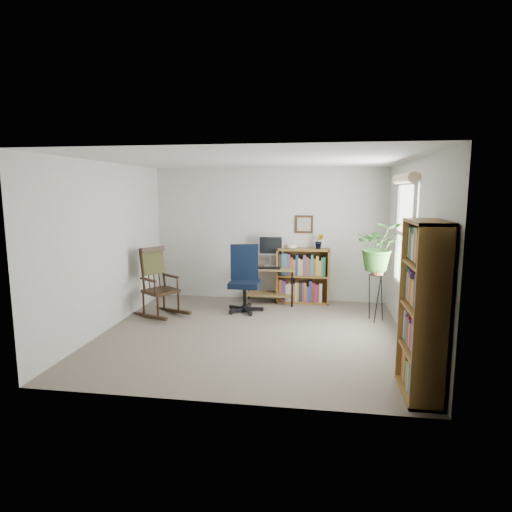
% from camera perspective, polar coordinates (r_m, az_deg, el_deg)
% --- Properties ---
extents(floor, '(4.20, 4.00, 0.00)m').
position_cam_1_polar(floor, '(6.13, -0.56, -10.32)').
color(floor, slate).
rests_on(floor, ground).
extents(ceiling, '(4.20, 4.00, 0.00)m').
position_cam_1_polar(ceiling, '(5.81, -0.60, 12.67)').
color(ceiling, silver).
rests_on(ceiling, ground).
extents(wall_back, '(4.20, 0.00, 2.40)m').
position_cam_1_polar(wall_back, '(7.82, 1.74, 2.86)').
color(wall_back, beige).
rests_on(wall_back, ground).
extents(wall_front, '(4.20, 0.00, 2.40)m').
position_cam_1_polar(wall_front, '(3.92, -5.21, -3.14)').
color(wall_front, beige).
rests_on(wall_front, ground).
extents(wall_left, '(0.00, 4.00, 2.40)m').
position_cam_1_polar(wall_left, '(6.52, -19.14, 1.19)').
color(wall_left, beige).
rests_on(wall_left, ground).
extents(wall_right, '(0.00, 4.00, 2.40)m').
position_cam_1_polar(wall_right, '(5.90, 20.01, 0.39)').
color(wall_right, beige).
rests_on(wall_right, ground).
extents(window, '(0.12, 1.20, 1.50)m').
position_cam_1_polar(window, '(6.16, 19.20, 2.65)').
color(window, white).
rests_on(window, wall_right).
extents(desk, '(0.90, 0.49, 0.65)m').
position_cam_1_polar(desk, '(7.66, 1.84, -3.91)').
color(desk, olive).
rests_on(desk, floor).
extents(monitor, '(0.46, 0.16, 0.56)m').
position_cam_1_polar(monitor, '(7.69, 1.98, 0.71)').
color(monitor, silver).
rests_on(monitor, desk).
extents(keyboard, '(0.40, 0.15, 0.02)m').
position_cam_1_polar(keyboard, '(7.47, 1.75, -1.59)').
color(keyboard, black).
rests_on(keyboard, desk).
extents(office_chair, '(0.72, 0.72, 1.12)m').
position_cam_1_polar(office_chair, '(7.06, -1.52, -3.03)').
color(office_chair, black).
rests_on(office_chair, floor).
extents(rocking_chair, '(1.13, 1.03, 1.12)m').
position_cam_1_polar(rocking_chair, '(6.99, -12.61, -3.35)').
color(rocking_chair, black).
rests_on(rocking_chair, floor).
extents(low_bookshelf, '(0.93, 0.31, 0.98)m').
position_cam_1_polar(low_bookshelf, '(7.70, 6.25, -2.62)').
color(low_bookshelf, brown).
rests_on(low_bookshelf, floor).
extents(tall_bookshelf, '(0.32, 0.76, 1.73)m').
position_cam_1_polar(tall_bookshelf, '(4.46, 21.37, -6.69)').
color(tall_bookshelf, brown).
rests_on(tall_bookshelf, floor).
extents(plant_stand, '(0.25, 0.25, 0.85)m').
position_cam_1_polar(plant_stand, '(6.84, 15.75, -4.89)').
color(plant_stand, black).
rests_on(plant_stand, floor).
extents(spider_plant, '(1.69, 1.88, 1.46)m').
position_cam_1_polar(spider_plant, '(6.68, 16.14, 4.29)').
color(spider_plant, '#285D20').
rests_on(spider_plant, plant_stand).
extents(potted_plant_small, '(0.13, 0.24, 0.11)m').
position_cam_1_polar(potted_plant_small, '(7.61, 8.43, 1.36)').
color(potted_plant_small, '#285D20').
rests_on(potted_plant_small, low_bookshelf).
extents(framed_picture, '(0.32, 0.04, 0.32)m').
position_cam_1_polar(framed_picture, '(7.72, 6.41, 4.22)').
color(framed_picture, black).
rests_on(framed_picture, wall_back).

